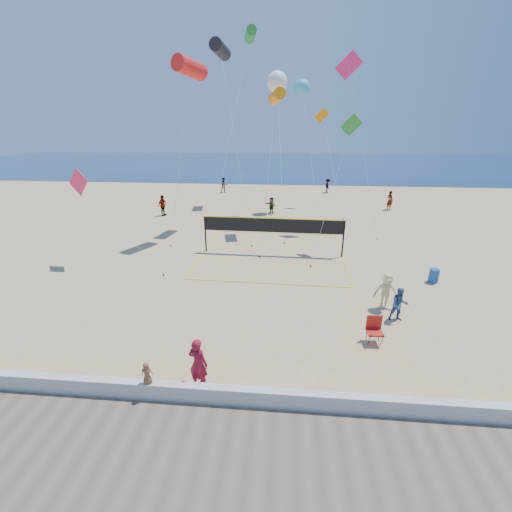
# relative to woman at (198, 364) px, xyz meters

# --- Properties ---
(ground) EXTENTS (120.00, 120.00, 0.00)m
(ground) POSITION_rel_woman_xyz_m (0.94, 2.40, -0.94)
(ground) COLOR #D9B17A
(ground) RESTS_ON ground
(ocean) EXTENTS (140.00, 50.00, 0.03)m
(ocean) POSITION_rel_woman_xyz_m (0.94, 64.40, -0.92)
(ocean) COLOR #10264F
(ocean) RESTS_ON ground
(seawall) EXTENTS (32.00, 0.30, 0.60)m
(seawall) POSITION_rel_woman_xyz_m (0.94, -0.60, -0.64)
(seawall) COLOR silver
(seawall) RESTS_ON ground
(boardwalk) EXTENTS (32.00, 3.60, 0.03)m
(boardwalk) POSITION_rel_woman_xyz_m (0.94, -2.60, -0.92)
(boardwalk) COLOR brown
(boardwalk) RESTS_ON ground
(woman) EXTENTS (0.79, 0.64, 1.88)m
(woman) POSITION_rel_woman_xyz_m (0.00, 0.00, 0.00)
(woman) COLOR maroon
(woman) RESTS_ON ground
(toddler) EXTENTS (0.40, 0.29, 0.75)m
(toddler) POSITION_rel_woman_xyz_m (-1.47, -0.61, 0.04)
(toddler) COLOR brown
(toddler) RESTS_ON seawall
(bystander_a) EXTENTS (0.77, 0.61, 1.57)m
(bystander_a) POSITION_rel_woman_xyz_m (7.76, 4.83, -0.16)
(bystander_a) COLOR #345783
(bystander_a) RESTS_ON ground
(bystander_b) EXTENTS (1.17, 0.68, 1.79)m
(bystander_b) POSITION_rel_woman_xyz_m (7.45, 5.89, -0.04)
(bystander_b) COLOR beige
(bystander_b) RESTS_ON ground
(far_person_0) EXTENTS (0.83, 1.22, 1.92)m
(far_person_0) POSITION_rel_woman_xyz_m (-8.81, 21.63, 0.02)
(far_person_0) COLOR gray
(far_person_0) RESTS_ON ground
(far_person_1) EXTENTS (1.29, 1.43, 1.58)m
(far_person_1) POSITION_rel_woman_xyz_m (1.25, 23.32, -0.15)
(far_person_1) COLOR gray
(far_person_1) RESTS_ON ground
(far_person_2) EXTENTS (0.75, 0.83, 1.90)m
(far_person_2) POSITION_rel_woman_xyz_m (12.93, 25.88, 0.01)
(far_person_2) COLOR gray
(far_person_2) RESTS_ON ground
(far_person_3) EXTENTS (1.09, 0.97, 1.84)m
(far_person_3) POSITION_rel_woman_xyz_m (-5.08, 33.15, -0.02)
(far_person_3) COLOR gray
(far_person_3) RESTS_ON ground
(far_person_4) EXTENTS (0.79, 1.18, 1.69)m
(far_person_4) POSITION_rel_woman_xyz_m (7.70, 34.27, -0.09)
(far_person_4) COLOR gray
(far_person_4) RESTS_ON ground
(camp_chair) EXTENTS (0.62, 0.76, 1.24)m
(camp_chair) POSITION_rel_woman_xyz_m (6.32, 3.11, -0.30)
(camp_chair) COLOR #B11D14
(camp_chair) RESTS_ON ground
(trash_barrel) EXTENTS (0.68, 0.68, 0.77)m
(trash_barrel) POSITION_rel_woman_xyz_m (10.86, 9.00, -0.55)
(trash_barrel) COLOR #174A95
(trash_barrel) RESTS_ON ground
(volleyball_net) EXTENTS (9.52, 9.37, 2.48)m
(volleyball_net) POSITION_rel_woman_xyz_m (1.86, 12.54, 0.77)
(volleyball_net) COLOR black
(volleyball_net) RESTS_ON ground
(kite_0) EXTENTS (2.63, 3.69, 12.17)m
(kite_0) POSITION_rel_woman_xyz_m (-3.81, 15.63, 10.53)
(kite_0) COLOR red
(kite_0) RESTS_ON ground
(kite_1) EXTENTS (3.45, 6.63, 13.73)m
(kite_1) POSITION_rel_woman_xyz_m (-2.44, 19.22, 12.15)
(kite_1) COLOR black
(kite_1) RESTS_ON ground
(kite_2) EXTENTS (1.42, 7.34, 10.48)m
(kite_2) POSITION_rel_woman_xyz_m (1.73, 18.03, 8.98)
(kite_2) COLOR orange
(kite_2) RESTS_ON ground
(kite_3) EXTENTS (5.94, 1.99, 5.86)m
(kite_3) POSITION_rel_woman_xyz_m (-9.08, 9.99, 3.85)
(kite_3) COLOR #F4255A
(kite_3) RESTS_ON ground
(kite_4) EXTENTS (2.94, 4.14, 8.74)m
(kite_4) POSITION_rel_woman_xyz_m (6.38, 14.06, 6.53)
(kite_4) COLOR green
(kite_4) RESTS_ON ground
(kite_5) EXTENTS (3.80, 3.22, 12.95)m
(kite_5) POSITION_rel_woman_xyz_m (6.93, 19.15, 10.49)
(kite_5) COLOR #EE2574
(kite_5) RESTS_ON ground
(kite_6) EXTENTS (2.23, 10.47, 12.30)m
(kite_6) POSITION_rel_woman_xyz_m (1.55, 23.99, 10.48)
(kite_6) COLOR white
(kite_6) RESTS_ON ground
(kite_7) EXTENTS (2.75, 7.05, 11.81)m
(kite_7) POSITION_rel_woman_xyz_m (3.74, 25.55, 10.15)
(kite_7) COLOR #3BAEE1
(kite_7) RESTS_ON ground
(kite_8) EXTENTS (3.06, 11.37, 16.52)m
(kite_8) POSITION_rel_woman_xyz_m (-1.21, 28.54, 14.93)
(kite_8) COLOR green
(kite_8) RESTS_ON ground
(kite_9) EXTENTS (2.82, 6.18, 9.53)m
(kite_9) POSITION_rel_woman_xyz_m (5.98, 27.17, 7.23)
(kite_9) COLOR orange
(kite_9) RESTS_ON ground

